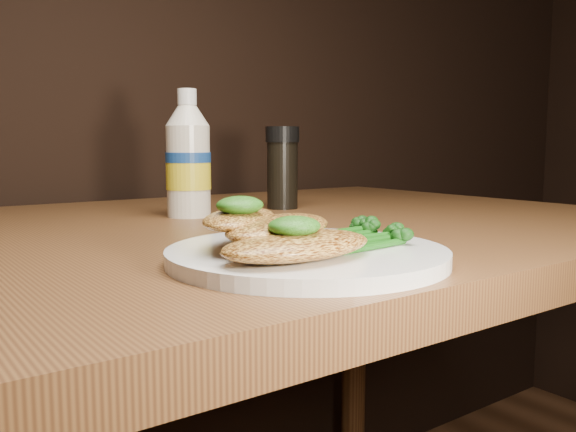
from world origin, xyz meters
TOP-DOWN VIEW (x-y plane):
  - plate at (-0.08, 0.78)m, footprint 0.25×0.25m
  - chicken_front at (-0.11, 0.75)m, footprint 0.14×0.08m
  - chicken_mid at (-0.10, 0.79)m, footprint 0.15×0.12m
  - chicken_back at (-0.12, 0.82)m, footprint 0.12×0.12m
  - pesto_front at (-0.12, 0.75)m, footprint 0.05×0.04m
  - pesto_back at (-0.13, 0.80)m, footprint 0.05×0.05m
  - broccolini_bundle at (-0.03, 0.78)m, footprint 0.12×0.09m
  - mayo_bottle at (-0.01, 1.15)m, footprint 0.07×0.07m
  - pepper_grinder at (0.16, 1.15)m, footprint 0.06×0.06m

SIDE VIEW (x-z plane):
  - plate at x=-0.08m, z-range 0.75..0.76m
  - broccolini_bundle at x=-0.03m, z-range 0.76..0.78m
  - chicken_front at x=-0.11m, z-range 0.76..0.78m
  - chicken_mid at x=-0.10m, z-range 0.77..0.79m
  - chicken_back at x=-0.12m, z-range 0.78..0.80m
  - pesto_front at x=-0.12m, z-range 0.78..0.80m
  - pesto_back at x=-0.13m, z-range 0.79..0.81m
  - pepper_grinder at x=0.16m, z-range 0.75..0.88m
  - mayo_bottle at x=-0.01m, z-range 0.75..0.93m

